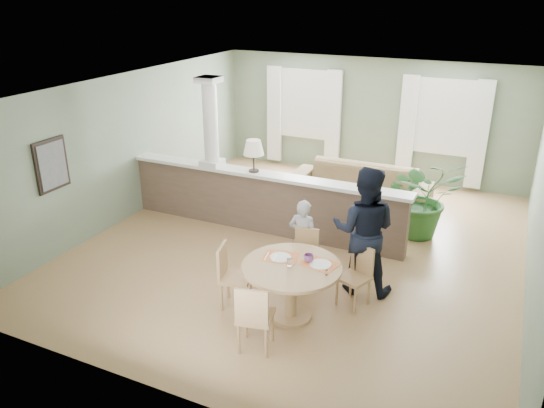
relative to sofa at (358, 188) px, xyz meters
The scene contains 12 objects.
ground 2.09m from the sofa, 100.02° to the right, with size 8.00×8.00×0.00m, color tan.
room_shell 2.01m from the sofa, 105.50° to the right, with size 7.02×8.02×2.71m.
pony_wall 2.28m from the sofa, 126.43° to the right, with size 5.32×0.38×2.70m.
sofa is the anchor object (origin of this frame).
houseplant 1.61m from the sofa, 29.98° to the right, with size 1.30×1.13×1.45m, color #2A5F26.
dining_table 4.13m from the sofa, 85.75° to the right, with size 1.31×1.31×0.89m.
chair_far_boy 3.19m from the sofa, 87.90° to the right, with size 0.42×0.42×0.85m.
chair_far_man 3.55m from the sofa, 73.97° to the right, with size 0.50×0.50×0.85m.
chair_near 4.97m from the sofa, 87.96° to the right, with size 0.50×0.50×0.92m.
chair_side 4.24m from the sofa, 97.73° to the right, with size 0.50×0.50×0.91m.
child_person 3.02m from the sofa, 89.73° to the right, with size 0.45×0.30×1.24m, color #9C9CA1.
man_person 3.22m from the sofa, 72.81° to the right, with size 0.92×0.72×1.89m, color black.
Camera 1 is at (2.97, -7.67, 4.13)m, focal length 35.00 mm.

